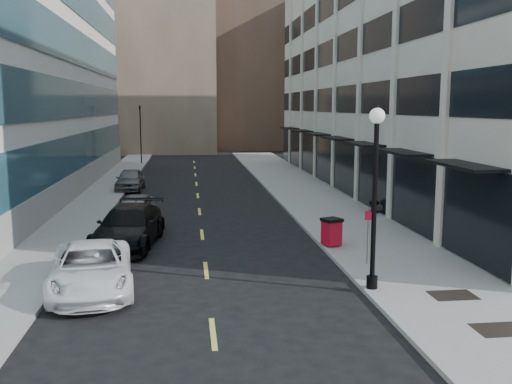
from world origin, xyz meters
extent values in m
plane|color=black|center=(0.00, 0.00, 0.00)|extent=(160.00, 160.00, 0.00)
cube|color=gray|center=(7.50, 20.00, 0.07)|extent=(5.00, 80.00, 0.15)
cube|color=gray|center=(-6.50, 20.00, 0.07)|extent=(3.00, 80.00, 0.15)
cube|color=beige|center=(17.00, 27.00, 9.00)|extent=(14.00, 46.00, 18.00)
cube|color=black|center=(10.02, 27.00, 2.00)|extent=(0.18, 46.00, 3.60)
cube|color=black|center=(10.03, 27.00, 6.50)|extent=(0.12, 46.00, 1.80)
cube|color=black|center=(10.03, 27.00, 10.00)|extent=(0.12, 46.00, 1.80)
cube|color=beige|center=(10.00, 10.00, 9.00)|extent=(0.35, 0.60, 18.00)
cube|color=beige|center=(10.00, 16.00, 9.00)|extent=(0.35, 0.60, 18.00)
cube|color=beige|center=(10.00, 22.00, 9.00)|extent=(0.35, 0.60, 18.00)
cube|color=beige|center=(10.00, 28.00, 9.00)|extent=(0.35, 0.60, 18.00)
cube|color=beige|center=(10.00, 34.00, 9.00)|extent=(0.35, 0.60, 18.00)
cube|color=beige|center=(10.00, 40.00, 9.00)|extent=(0.35, 0.60, 18.00)
cube|color=beige|center=(10.00, 46.00, 9.00)|extent=(0.35, 0.60, 18.00)
cube|color=black|center=(9.35, 7.00, 3.90)|extent=(1.30, 4.00, 0.12)
cube|color=black|center=(9.35, 13.00, 3.90)|extent=(1.30, 4.00, 0.12)
cube|color=black|center=(9.35, 19.00, 3.90)|extent=(1.30, 4.00, 0.12)
cube|color=black|center=(9.35, 25.00, 3.90)|extent=(1.30, 4.00, 0.12)
cube|color=black|center=(9.35, 31.00, 3.90)|extent=(1.30, 4.00, 0.12)
cube|color=black|center=(9.35, 37.00, 3.90)|extent=(1.30, 4.00, 0.12)
cube|color=black|center=(9.35, 43.00, 3.90)|extent=(1.30, 4.00, 0.12)
cube|color=gray|center=(-7.96, 27.00, 0.90)|extent=(0.20, 46.00, 1.80)
cube|color=#346779|center=(-7.97, 27.00, 3.00)|extent=(0.14, 45.60, 2.40)
cube|color=#346779|center=(-7.97, 27.00, 6.50)|extent=(0.14, 45.60, 2.40)
cube|color=#346779|center=(-7.97, 27.00, 10.00)|extent=(0.14, 45.60, 2.40)
cube|color=#967C62|center=(-4.00, 68.00, 14.00)|extent=(14.00, 18.00, 28.00)
cube|color=brown|center=(8.00, 72.00, 17.00)|extent=(12.00, 16.00, 34.00)
cube|color=#967C62|center=(-14.00, 78.00, 11.00)|extent=(12.00, 14.00, 22.00)
cube|color=beige|center=(18.00, 66.00, 10.00)|extent=(10.00, 14.00, 20.00)
cube|color=black|center=(7.60, 1.00, 0.15)|extent=(1.40, 1.00, 0.01)
cube|color=black|center=(7.60, 3.80, 0.15)|extent=(1.40, 1.00, 0.01)
cube|color=#D8CC4C|center=(0.00, 2.00, 0.01)|extent=(0.15, 2.20, 0.01)
cube|color=#D8CC4C|center=(0.00, 8.00, 0.01)|extent=(0.15, 2.20, 0.01)
cube|color=#D8CC4C|center=(0.00, 14.00, 0.01)|extent=(0.15, 2.20, 0.01)
cube|color=#D8CC4C|center=(0.00, 20.00, 0.01)|extent=(0.15, 2.20, 0.01)
cube|color=#D8CC4C|center=(0.00, 26.00, 0.01)|extent=(0.15, 2.20, 0.01)
cube|color=#D8CC4C|center=(0.00, 32.00, 0.01)|extent=(0.15, 2.20, 0.01)
cube|color=#D8CC4C|center=(0.00, 38.00, 0.01)|extent=(0.15, 2.20, 0.01)
cube|color=#D8CC4C|center=(0.00, 44.00, 0.01)|extent=(0.15, 2.20, 0.01)
cube|color=#D8CC4C|center=(0.00, 50.00, 0.01)|extent=(0.15, 2.20, 0.01)
cylinder|color=black|center=(-5.50, 48.00, 3.00)|extent=(0.12, 0.12, 6.00)
imported|color=black|center=(-5.50, 48.00, 5.99)|extent=(0.66, 0.66, 1.98)
imported|color=white|center=(-3.80, 6.00, 0.77)|extent=(3.25, 5.85, 1.55)
imported|color=black|center=(-3.20, 12.12, 0.87)|extent=(3.17, 6.23, 1.73)
imported|color=gray|center=(-3.41, 17.57, 0.72)|extent=(2.20, 4.41, 1.44)
imported|color=slate|center=(-4.80, 29.11, 0.78)|extent=(1.94, 4.61, 1.56)
cube|color=red|center=(5.40, 10.54, 0.72)|extent=(0.85, 0.85, 1.04)
cube|color=black|center=(5.40, 10.54, 1.28)|extent=(0.96, 0.96, 0.13)
cylinder|color=black|center=(5.19, 10.88, 0.26)|extent=(0.06, 0.23, 0.23)
cylinder|color=black|center=(5.61, 10.88, 0.26)|extent=(0.06, 0.23, 0.23)
cylinder|color=black|center=(5.30, 4.80, 0.35)|extent=(0.36, 0.36, 0.41)
cylinder|color=black|center=(5.30, 4.80, 2.97)|extent=(0.16, 0.16, 5.19)
sphere|color=silver|center=(5.30, 4.80, 5.73)|extent=(0.50, 0.50, 0.50)
cone|color=black|center=(5.30, 4.80, 6.01)|extent=(0.14, 0.14, 0.20)
cylinder|color=slate|center=(6.03, 7.62, 1.24)|extent=(0.04, 0.04, 2.18)
cube|color=#B90C26|center=(6.03, 7.60, 2.01)|extent=(0.25, 0.09, 0.34)
cube|color=black|center=(9.60, 17.65, 0.21)|extent=(0.47, 0.47, 0.12)
cylinder|color=black|center=(9.60, 17.65, 0.45)|extent=(0.26, 0.26, 0.40)
ellipsoid|color=black|center=(9.60, 17.65, 0.73)|extent=(0.56, 0.56, 0.39)
camera|label=1|loc=(-0.57, -12.54, 6.02)|focal=40.00mm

